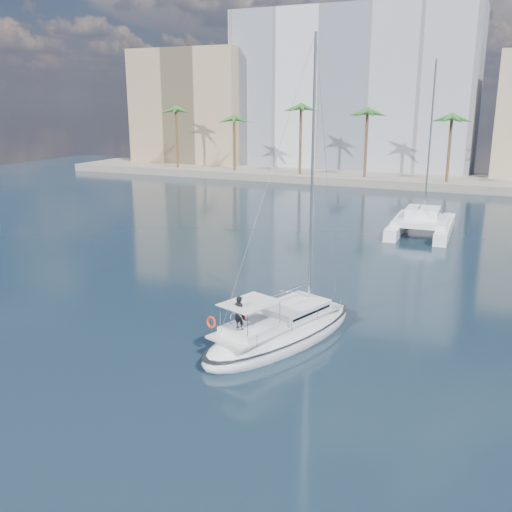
% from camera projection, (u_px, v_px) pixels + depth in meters
% --- Properties ---
extents(ground, '(160.00, 160.00, 0.00)m').
position_uv_depth(ground, '(243.00, 307.00, 36.23)').
color(ground, black).
rests_on(ground, ground).
extents(quay, '(120.00, 14.00, 1.20)m').
position_uv_depth(quay, '(406.00, 180.00, 89.96)').
color(quay, gray).
rests_on(quay, ground).
extents(building_modern, '(42.00, 16.00, 28.00)m').
position_uv_depth(building_modern, '(354.00, 93.00, 101.68)').
color(building_modern, silver).
rests_on(building_modern, ground).
extents(building_tan_left, '(22.00, 14.00, 22.00)m').
position_uv_depth(building_tan_left, '(197.00, 110.00, 110.57)').
color(building_tan_left, tan).
rests_on(building_tan_left, ground).
extents(palm_left, '(3.60, 3.60, 12.30)m').
position_uv_depth(palm_left, '(203.00, 115.00, 97.06)').
color(palm_left, brown).
rests_on(palm_left, ground).
extents(palm_centre, '(3.60, 3.60, 12.30)m').
position_uv_depth(palm_centre, '(406.00, 118.00, 83.88)').
color(palm_centre, brown).
rests_on(palm_centre, ground).
extents(main_sloop, '(7.16, 11.90, 16.85)m').
position_uv_depth(main_sloop, '(281.00, 332.00, 31.00)').
color(main_sloop, white).
rests_on(main_sloop, ground).
extents(catamaran, '(5.92, 11.41, 16.53)m').
position_uv_depth(catamaran, '(422.00, 221.00, 56.40)').
color(catamaran, white).
rests_on(catamaran, ground).
extents(seagull, '(0.98, 0.42, 0.18)m').
position_uv_depth(seagull, '(287.00, 291.00, 36.33)').
color(seagull, silver).
rests_on(seagull, ground).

